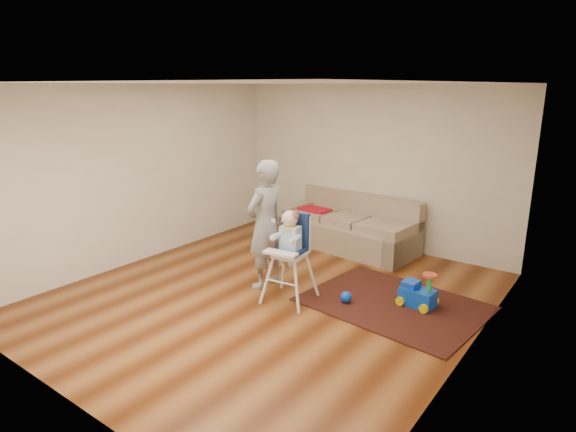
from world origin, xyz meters
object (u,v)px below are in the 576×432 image
Objects in this scene: ride_on_toy at (418,288)px; high_chair at (290,258)px; toy_ball at (346,297)px; adult at (265,225)px; sofa at (348,222)px; side_table at (317,223)px.

high_chair is at bearing -145.85° from ride_on_toy.
ride_on_toy is at bearing 31.13° from toy_ball.
high_chair is 0.69× the size of adult.
sofa is 2.11m from adult.
sofa is at bearing -16.59° from side_table.
adult reaches higher than ride_on_toy.
sofa is 1.37× the size of adult.
adult is at bearing -87.32° from sofa.
side_table is 3.56× the size of toy_ball.
high_chair is at bearing -73.50° from sofa.
toy_ball is 0.12× the size of high_chair.
adult reaches higher than sofa.
side_table is 2.46m from adult.
sofa is 0.81m from side_table.
sofa is 2.35m from ride_on_toy.
toy_ball is (-0.76, -0.46, -0.16)m from ride_on_toy.
sofa is 5.23× the size of ride_on_toy.
sofa reaches higher than side_table.
sofa is 4.64× the size of side_table.
toy_ball is 1.42m from adult.
high_chair is (1.19, -2.47, 0.32)m from side_table.
sofa is at bearing 146.16° from ride_on_toy.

